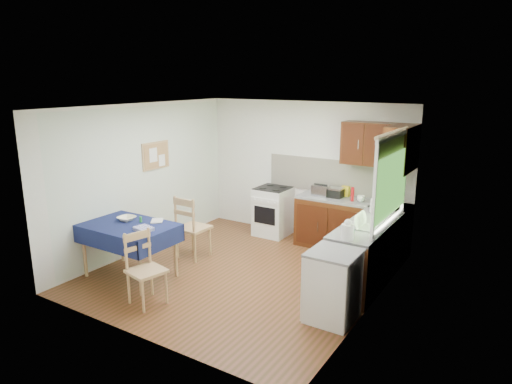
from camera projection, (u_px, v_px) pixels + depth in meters
The scene contains 33 objects.
floor at pixel (242, 273), 6.96m from camera, with size 4.20×4.20×0.00m, color #493013.
ceiling at pixel (241, 107), 6.36m from camera, with size 4.00×4.20×0.02m, color white.
wall_back at pixel (305, 170), 8.39m from camera, with size 4.00×0.02×2.50m, color silver.
wall_front at pixel (133, 234), 4.93m from camera, with size 4.00×0.02×2.50m, color silver.
wall_left at pixel (143, 178), 7.69m from camera, with size 0.02×4.20×2.50m, color silver.
wall_right at pixel (376, 215), 5.63m from camera, with size 0.02×4.20×2.50m, color silver.
base_cabinets at pixel (357, 239), 7.19m from camera, with size 1.90×2.30×0.86m.
worktop_back at pixel (353, 201), 7.69m from camera, with size 1.90×0.60×0.04m, color slate.
worktop_right at pixel (368, 225), 6.41m from camera, with size 0.60×1.70×0.04m, color slate.
worktop_corner at pixel (391, 206), 7.35m from camera, with size 0.60×0.60×0.04m, color slate.
splashback at pixel (338, 177), 8.05m from camera, with size 2.70×0.02×0.60m, color white.
upper_cabinets at pixel (384, 146), 7.21m from camera, with size 1.20×0.85×0.70m.
stove at pixel (273, 211), 8.59m from camera, with size 0.60×0.61×0.92m.
window at pixel (392, 173), 6.12m from camera, with size 0.04×1.48×1.26m.
fridge at pixel (333, 286), 5.53m from camera, with size 0.58×0.60×0.89m.
corkboard at pixel (156, 156), 7.84m from camera, with size 0.04×0.62×0.47m.
dining_table at pixel (128, 231), 6.67m from camera, with size 1.35×0.91×0.82m.
chair_far at pixel (191, 225), 7.43m from camera, with size 0.48×0.48×1.06m.
chair_near at pixel (144, 266), 5.93m from camera, with size 0.51×0.51×0.97m.
toaster at pixel (321, 191), 7.89m from camera, with size 0.29×0.18×0.22m.
sandwich_press at pixel (334, 192), 7.85m from camera, with size 0.29×0.25×0.17m.
sauce_bottle at pixel (352, 194), 7.57m from camera, with size 0.05×0.05×0.24m, color #B70E15.
yellow_packet at pixel (346, 191), 7.90m from camera, with size 0.13×0.09×0.18m, color yellow.
dish_rack at pixel (360, 226), 6.26m from camera, with size 0.44×0.33×0.21m.
kettle at pixel (348, 231), 5.76m from camera, with size 0.16×0.16×0.27m.
cup at pixel (361, 199), 7.54m from camera, with size 0.13×0.13×0.10m, color white.
soap_bottle_a at pixel (374, 203), 6.88m from camera, with size 0.12×0.12×0.31m, color white.
soap_bottle_b at pixel (379, 205), 7.04m from camera, with size 0.08×0.09×0.19m, color #1F73B9.
soap_bottle_c at pixel (349, 229), 5.91m from camera, with size 0.14×0.14×0.18m, color #279129.
plate_bowl at pixel (127, 219), 6.81m from camera, with size 0.26×0.26×0.06m, color #F0EBC4.
book at pixel (151, 221), 6.77m from camera, with size 0.17×0.23×0.02m, color white.
spice_jar at pixel (141, 219), 6.74m from camera, with size 0.04×0.04×0.08m, color #248637.
tea_towel at pixel (144, 229), 6.38m from camera, with size 0.26×0.20×0.05m, color navy.
Camera 1 is at (3.61, -5.35, 2.89)m, focal length 32.00 mm.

